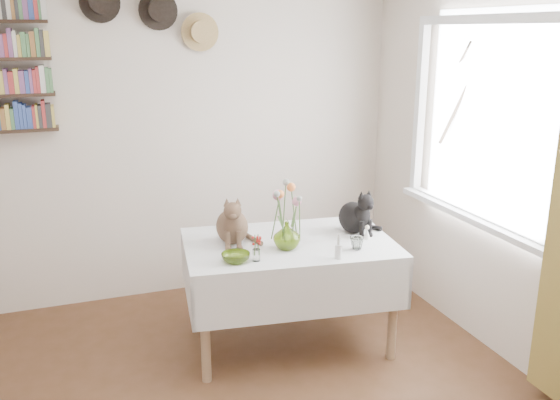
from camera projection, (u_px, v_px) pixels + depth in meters
name	position (u px, v px, depth m)	size (l,w,h in m)	color
room	(216.00, 233.00, 2.47)	(4.08, 4.58, 2.58)	brown
window	(484.00, 138.00, 3.80)	(0.12, 1.52, 1.32)	white
dining_table	(289.00, 267.00, 3.93)	(1.46, 1.04, 0.73)	white
tabby_cat	(232.00, 218.00, 3.83)	(0.23, 0.29, 0.34)	brown
black_cat	(354.00, 209.00, 4.03)	(0.22, 0.27, 0.32)	black
flower_vase	(287.00, 235.00, 3.73)	(0.17, 0.17, 0.18)	#9CBE3C
green_bowl	(236.00, 258.00, 3.54)	(0.17, 0.17, 0.05)	#9CBE3C
drinking_glass	(357.00, 243.00, 3.74)	(0.09, 0.09, 0.08)	white
candlestick	(338.00, 250.00, 3.58)	(0.04, 0.04, 0.16)	white
berry_jar	(256.00, 248.00, 3.54)	(0.05, 0.05, 0.18)	white
porcelain_figurine	(367.00, 233.00, 3.92)	(0.05, 0.05, 0.10)	white
flower_bouquet	(287.00, 197.00, 3.67)	(0.17, 0.13, 0.39)	#4C7233
wall_hats	(154.00, 15.00, 4.23)	(0.98, 0.09, 0.48)	black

